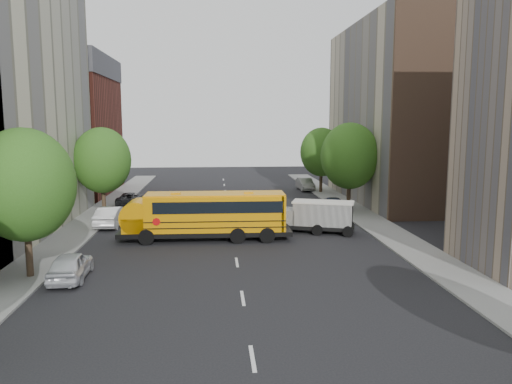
{
  "coord_description": "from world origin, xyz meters",
  "views": [
    {
      "loc": [
        -1.25,
        -30.33,
        8.2
      ],
      "look_at": [
        1.46,
        2.0,
        3.59
      ],
      "focal_mm": 35.0,
      "sensor_mm": 36.0,
      "label": 1
    }
  ],
  "objects": [
    {
      "name": "ground",
      "position": [
        0.0,
        0.0,
        0.0
      ],
      "size": [
        120.0,
        120.0,
        0.0
      ],
      "primitive_type": "plane",
      "color": "black",
      "rests_on": "ground"
    },
    {
      "name": "sidewalk_left",
      "position": [
        -11.5,
        5.0,
        0.06
      ],
      "size": [
        3.0,
        80.0,
        0.12
      ],
      "primitive_type": "cube",
      "color": "slate",
      "rests_on": "ground"
    },
    {
      "name": "sidewalk_right",
      "position": [
        11.5,
        5.0,
        0.06
      ],
      "size": [
        3.0,
        80.0,
        0.12
      ],
      "primitive_type": "cube",
      "color": "slate",
      "rests_on": "ground"
    },
    {
      "name": "lane_markings",
      "position": [
        0.0,
        10.0,
        0.01
      ],
      "size": [
        0.15,
        64.0,
        0.01
      ],
      "primitive_type": "cube",
      "color": "silver",
      "rests_on": "ground"
    },
    {
      "name": "building_left_redbrick",
      "position": [
        -18.0,
        28.0,
        6.5
      ],
      "size": [
        10.0,
        15.0,
        13.0
      ],
      "primitive_type": "cube",
      "color": "maroon",
      "rests_on": "ground"
    },
    {
      "name": "building_right_far",
      "position": [
        18.0,
        20.0,
        9.0
      ],
      "size": [
        10.0,
        22.0,
        18.0
      ],
      "primitive_type": "cube",
      "color": "#B7AB8E",
      "rests_on": "ground"
    },
    {
      "name": "building_right_sidewall",
      "position": [
        18.0,
        9.0,
        9.0
      ],
      "size": [
        10.1,
        0.3,
        18.0
      ],
      "primitive_type": "cube",
      "color": "brown",
      "rests_on": "ground"
    },
    {
      "name": "street_tree_1",
      "position": [
        -11.0,
        -4.0,
        4.95
      ],
      "size": [
        5.12,
        5.12,
        7.9
      ],
      "color": "#38281C",
      "rests_on": "ground"
    },
    {
      "name": "street_tree_2",
      "position": [
        -11.0,
        14.0,
        4.83
      ],
      "size": [
        4.99,
        4.99,
        7.71
      ],
      "color": "#38281C",
      "rests_on": "ground"
    },
    {
      "name": "street_tree_4",
      "position": [
        11.0,
        14.0,
        5.08
      ],
      "size": [
        5.25,
        5.25,
        8.1
      ],
      "color": "#38281C",
      "rests_on": "ground"
    },
    {
      "name": "street_tree_5",
      "position": [
        11.0,
        26.0,
        4.7
      ],
      "size": [
        4.86,
        4.86,
        7.51
      ],
      "color": "#38281C",
      "rests_on": "ground"
    },
    {
      "name": "school_bus",
      "position": [
        -2.02,
        3.86,
        1.88
      ],
      "size": [
        11.96,
        3.09,
        3.36
      ],
      "rotation": [
        0.0,
        0.0,
        -0.01
      ],
      "color": "black",
      "rests_on": "ground"
    },
    {
      "name": "safari_truck",
      "position": [
        6.29,
        5.46,
        1.25
      ],
      "size": [
        5.84,
        3.53,
        2.37
      ],
      "rotation": [
        0.0,
        0.0,
        -0.31
      ],
      "color": "black",
      "rests_on": "ground"
    },
    {
      "name": "parked_car_0",
      "position": [
        -8.8,
        -4.42,
        0.74
      ],
      "size": [
        1.92,
        4.4,
        1.48
      ],
      "primitive_type": "imported",
      "rotation": [
        0.0,
        0.0,
        3.18
      ],
      "color": "silver",
      "rests_on": "ground"
    },
    {
      "name": "parked_car_1",
      "position": [
        -9.38,
        9.1,
        0.79
      ],
      "size": [
        2.01,
        4.9,
        1.58
      ],
      "primitive_type": "imported",
      "rotation": [
        0.0,
        0.0,
        3.07
      ],
      "color": "white",
      "rests_on": "ground"
    },
    {
      "name": "parked_car_2",
      "position": [
        -9.6,
        19.09,
        0.64
      ],
      "size": [
        2.18,
        4.63,
        1.28
      ],
      "primitive_type": "imported",
      "rotation": [
        0.0,
        0.0,
        3.13
      ],
      "color": "black",
      "rests_on": "ground"
    },
    {
      "name": "parked_car_4",
      "position": [
        9.6,
        13.45,
        0.69
      ],
      "size": [
        1.65,
        4.05,
        1.38
      ],
      "primitive_type": "imported",
      "rotation": [
        0.0,
        0.0,
        0.01
      ],
      "color": "#313755",
      "rests_on": "ground"
    },
    {
      "name": "parked_car_5",
      "position": [
        9.6,
        28.31,
        0.73
      ],
      "size": [
        1.73,
        4.5,
        1.46
      ],
      "primitive_type": "imported",
      "rotation": [
        0.0,
        0.0,
        0.04
      ],
      "color": "gray",
      "rests_on": "ground"
    }
  ]
}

